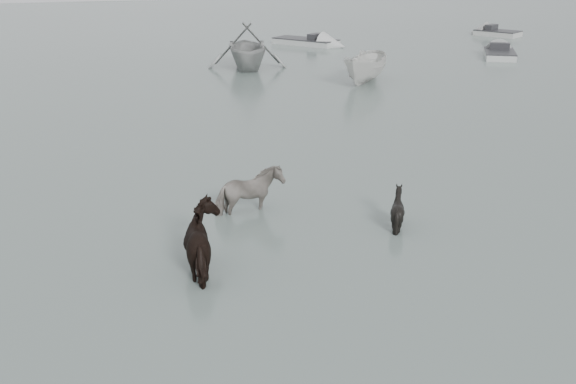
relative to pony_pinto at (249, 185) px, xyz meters
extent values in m
plane|color=#4B5953|center=(0.82, -2.82, -0.71)|extent=(140.00, 140.00, 0.00)
imported|color=black|center=(0.00, 0.00, 0.00)|extent=(1.83, 1.16, 1.43)
imported|color=black|center=(-1.50, -2.87, 0.11)|extent=(1.89, 2.02, 1.64)
imported|color=black|center=(3.15, -1.81, -0.16)|extent=(1.26, 1.20, 1.10)
imported|color=gray|center=(4.69, 20.32, 0.56)|extent=(4.87, 5.42, 2.54)
imported|color=silver|center=(9.13, 15.02, 0.06)|extent=(3.71, 4.07, 1.55)
camera|label=1|loc=(-3.69, -16.25, 5.66)|focal=45.00mm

